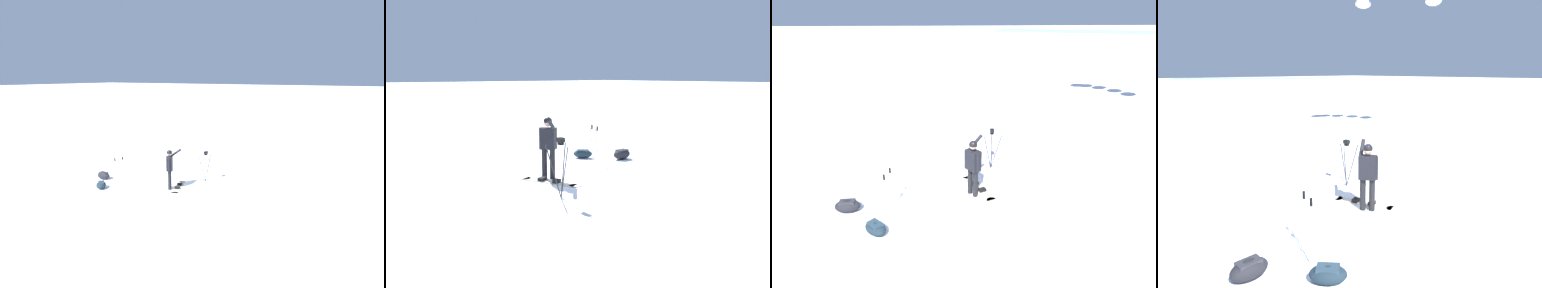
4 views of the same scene
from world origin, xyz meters
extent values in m
plane|color=white|center=(0.00, 0.00, 0.00)|extent=(300.00, 300.00, 0.00)
cylinder|color=black|center=(0.70, -0.11, 0.39)|extent=(0.14, 0.14, 0.78)
cylinder|color=black|center=(0.82, -0.29, 0.39)|extent=(0.14, 0.14, 0.78)
cube|color=black|center=(0.76, -0.20, 1.06)|extent=(0.44, 0.48, 0.55)
sphere|color=tan|center=(0.76, -0.20, 1.47)|extent=(0.21, 0.21, 0.21)
sphere|color=black|center=(0.76, -0.20, 1.50)|extent=(0.22, 0.22, 0.22)
cylinder|color=black|center=(0.86, 0.08, 1.44)|extent=(0.47, 0.36, 0.39)
cylinder|color=black|center=(0.86, -0.37, 1.06)|extent=(0.09, 0.09, 0.55)
cube|color=beige|center=(0.98, 0.12, 0.01)|extent=(0.79, 1.49, 0.02)
cylinder|color=beige|center=(0.72, 0.82, 0.01)|extent=(0.29, 0.29, 0.02)
cylinder|color=beige|center=(1.24, -0.58, 0.01)|extent=(0.29, 0.29, 0.02)
cube|color=black|center=(0.90, 0.33, 0.06)|extent=(0.24, 0.20, 0.08)
cube|color=black|center=(1.05, -0.09, 0.06)|extent=(0.24, 0.20, 0.08)
ellipsoid|color=black|center=(-2.50, -0.66, 0.16)|extent=(0.64, 0.39, 0.32)
cube|color=#2C2C33|center=(-2.50, -0.66, 0.28)|extent=(0.38, 0.24, 0.08)
cylinder|color=#262628|center=(1.61, 1.52, 0.59)|extent=(0.09, 0.35, 1.19)
cylinder|color=#262628|center=(1.44, 1.27, 0.59)|extent=(0.30, 0.21, 1.19)
cylinder|color=#262628|center=(1.72, 1.28, 0.59)|extent=(0.32, 0.19, 1.19)
cube|color=black|center=(1.58, 1.36, 1.21)|extent=(0.10, 0.10, 0.06)
cube|color=black|center=(1.58, 1.36, 1.29)|extent=(0.12, 0.16, 0.10)
ellipsoid|color=#192833|center=(-1.67, -1.61, 0.14)|extent=(0.69, 0.71, 0.28)
cube|color=#263A47|center=(-1.67, -1.61, 0.24)|extent=(0.41, 0.42, 0.08)
cylinder|color=gray|center=(-1.47, -0.96, 0.58)|extent=(0.18, 0.05, 1.15)
cylinder|color=black|center=(-1.47, -0.96, 1.09)|extent=(0.05, 0.05, 0.14)
cylinder|color=gray|center=(-1.37, -0.62, 0.58)|extent=(0.18, 0.04, 1.15)
cylinder|color=black|center=(-1.37, -0.62, 1.09)|extent=(0.05, 0.05, 0.14)
cube|color=#92ADB5|center=(28.61, 55.71, 0.85)|extent=(35.16, 28.16, 1.71)
camera|label=1|loc=(8.10, -10.68, 4.52)|focal=30.78mm
camera|label=2|loc=(6.89, 8.10, 2.66)|focal=37.97mm
camera|label=3|loc=(-0.31, -7.60, 4.63)|focal=29.02mm
camera|label=4|loc=(-4.56, -5.06, 3.24)|focal=30.42mm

